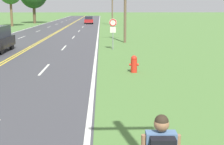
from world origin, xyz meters
name	(u,v)px	position (x,y,z in m)	size (l,w,h in m)	color
fire_hydrant	(134,64)	(7.46, 15.63, 0.44)	(0.48, 0.32, 0.86)	red
traffic_sign	(113,26)	(6.74, 24.36, 1.78)	(0.60, 0.10, 2.37)	gray
utility_pole_midground	(125,1)	(8.03, 29.19, 3.77)	(1.80, 0.24, 7.25)	brown
car_red_sedan_receding	(89,20)	(3.40, 63.20, 0.76)	(1.85, 4.65, 1.47)	black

